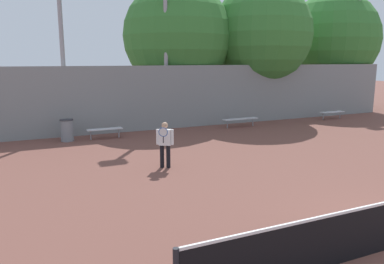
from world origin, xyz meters
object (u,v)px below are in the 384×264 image
Objects in this scene: light_pole_far_right at (355,43)px; light_pole_center_back at (166,20)px; tree_green_tall at (178,36)px; tree_dark_dense at (332,39)px; tennis_player at (165,142)px; trash_bin at (67,130)px; bench_adjacent_court at (240,119)px; bench_courtside_far at (332,112)px; tree_green_broad at (261,34)px; light_pole_near_left at (61,24)px; bench_courtside_near at (105,130)px.

light_pole_far_right is 0.93× the size of light_pole_center_back.
tree_green_tall is 12.45m from tree_dark_dense.
tennis_player is 1.59× the size of trash_bin.
bench_adjacent_court is at bearing -1.02° from trash_bin.
tree_dark_dense reaches higher than bench_courtside_far.
tree_green_tall is at bearing 165.05° from tree_green_broad.
light_pole_near_left is 19.38m from tree_dark_dense.
trash_bin is at bearing 145.09° from tennis_player.
light_pole_center_back is (2.84, 7.33, 4.77)m from tennis_player.
tree_dark_dense reaches higher than bench_courtside_near.
bench_courtside_near is 0.19× the size of light_pole_near_left.
trash_bin is at bearing -167.98° from tree_dark_dense.
light_pole_near_left is 5.19m from light_pole_center_back.
bench_courtside_far is 16.30m from light_pole_near_left.
light_pole_center_back is at bearing -124.53° from tree_green_tall.
tennis_player is at bearing -81.19° from bench_courtside_near.
tree_dark_dense is at bearing 6.34° from light_pole_near_left.
trash_bin is at bearing -164.33° from light_pole_center_back.
light_pole_near_left is 1.01× the size of tree_green_broad.
bench_courtside_far is at bearing -150.90° from light_pole_far_right.
light_pole_far_right is 12.52m from tree_green_tall.
tennis_player is at bearing -156.63° from bench_courtside_far.
light_pole_far_right is at bearing 11.41° from bench_adjacent_court.
light_pole_near_left is at bearing 174.45° from light_pole_center_back.
tree_green_tall is (5.38, 4.08, 4.57)m from bench_courtside_near.
light_pole_center_back is 14.37m from tree_dark_dense.
light_pole_center_back is (-14.02, -0.42, 0.92)m from light_pole_far_right.
tree_green_broad is at bearing 41.62° from bench_adjacent_court.
trash_bin is at bearing -168.01° from tree_green_broad.
light_pole_near_left is at bearing 123.49° from bench_courtside_near.
bench_adjacent_court is 6.60m from light_pole_center_back.
bench_adjacent_court is 6.44m from tree_green_tall.
tree_green_tall is at bearing 154.59° from bench_courtside_far.
tree_green_tall reaches higher than tennis_player.
tree_green_tall is (6.81, 1.92, -0.30)m from light_pole_near_left.
light_pole_center_back reaches higher than tree_green_tall.
bench_adjacent_court is at bearing 72.64° from tennis_player.
bench_courtside_near is 0.19× the size of tree_dark_dense.
bench_courtside_near is 6.64m from light_pole_center_back.
trash_bin is (-2.53, 5.82, -0.40)m from tennis_player.
tree_dark_dense is (17.83, 4.31, 4.68)m from bench_courtside_near.
tennis_player is 5.75m from bench_courtside_near.
bench_courtside_near is 0.20× the size of tree_green_tall.
bench_adjacent_court is 0.25× the size of tree_green_tall.
bench_courtside_near is 11.80m from tree_green_broad.
tennis_player is 14.28m from bench_courtside_far.
bench_courtside_near is at bearing 180.00° from bench_courtside_far.
bench_courtside_near is 0.20× the size of tree_green_broad.
tree_dark_dense is at bearing 87.51° from light_pole_far_right.
tennis_player is 0.19× the size of tree_green_broad.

